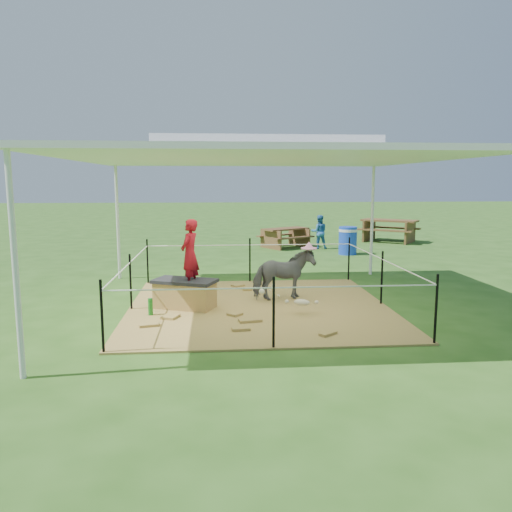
{
  "coord_description": "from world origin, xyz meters",
  "views": [
    {
      "loc": [
        -0.77,
        -8.69,
        2.25
      ],
      "look_at": [
        0.0,
        0.6,
        0.85
      ],
      "focal_mm": 35.0,
      "sensor_mm": 36.0,
      "label": 1
    }
  ],
  "objects": [
    {
      "name": "green_bottle",
      "position": [
        -1.86,
        -0.45,
        0.17
      ],
      "size": [
        0.1,
        0.1,
        0.28
      ],
      "primitive_type": "cylinder",
      "rotation": [
        0.0,
        0.0,
        -0.4
      ],
      "color": "#1B791E",
      "rests_on": "hay_patch"
    },
    {
      "name": "pink_hat",
      "position": [
        0.51,
        0.45,
        1.06
      ],
      "size": [
        0.3,
        0.3,
        0.14
      ],
      "primitive_type": "cylinder",
      "color": "pink",
      "rests_on": "pony"
    },
    {
      "name": "picnic_table_far",
      "position": [
        5.74,
        9.42,
        0.42
      ],
      "size": [
        2.46,
        2.33,
        0.83
      ],
      "primitive_type": "cube",
      "rotation": [
        0.0,
        0.0,
        -0.62
      ],
      "color": "brown",
      "rests_on": "ground"
    },
    {
      "name": "rope_fence",
      "position": [
        0.0,
        -0.0,
        0.64
      ],
      "size": [
        4.54,
        4.54,
        1.0
      ],
      "color": "black",
      "rests_on": "ground"
    },
    {
      "name": "canopy_tent",
      "position": [
        0.0,
        0.0,
        2.69
      ],
      "size": [
        6.3,
        6.3,
        2.9
      ],
      "color": "silver",
      "rests_on": "ground"
    },
    {
      "name": "dark_cloth",
      "position": [
        -1.31,
        0.0,
        0.51
      ],
      "size": [
        1.22,
        0.94,
        0.06
      ],
      "primitive_type": "cube",
      "rotation": [
        0.0,
        0.0,
        -0.4
      ],
      "color": "black",
      "rests_on": "straw_bale"
    },
    {
      "name": "straw_bale",
      "position": [
        -1.31,
        0.0,
        0.26
      ],
      "size": [
        1.13,
        0.86,
        0.45
      ],
      "primitive_type": "cube",
      "rotation": [
        0.0,
        0.0,
        -0.4
      ],
      "color": "#AA7C3E",
      "rests_on": "hay_patch"
    },
    {
      "name": "woman",
      "position": [
        -1.21,
        0.0,
        1.09
      ],
      "size": [
        0.44,
        0.52,
        1.22
      ],
      "primitive_type": "imported",
      "rotation": [
        0.0,
        0.0,
        -1.97
      ],
      "color": "#A20F1C",
      "rests_on": "straw_bale"
    },
    {
      "name": "hay_patch",
      "position": [
        0.0,
        0.0,
        0.01
      ],
      "size": [
        4.6,
        4.6,
        0.03
      ],
      "primitive_type": "cube",
      "color": "brown",
      "rests_on": "ground"
    },
    {
      "name": "distant_person",
      "position": [
        2.72,
        7.71,
        0.57
      ],
      "size": [
        0.58,
        0.46,
        1.13
      ],
      "primitive_type": "imported",
      "rotation": [
        0.0,
        0.0,
        3.08
      ],
      "color": "#2F6DB1",
      "rests_on": "ground"
    },
    {
      "name": "foal",
      "position": [
        0.68,
        -0.6,
        0.26
      ],
      "size": [
        0.94,
        0.75,
        0.46
      ],
      "primitive_type": null,
      "rotation": [
        0.0,
        0.0,
        -0.42
      ],
      "color": "beige",
      "rests_on": "hay_patch"
    },
    {
      "name": "pony",
      "position": [
        0.51,
        0.45,
        0.51
      ],
      "size": [
        1.23,
        0.78,
        0.96
      ],
      "primitive_type": "imported",
      "rotation": [
        0.0,
        0.0,
        1.82
      ],
      "color": "#45464A",
      "rests_on": "hay_patch"
    },
    {
      "name": "ground",
      "position": [
        0.0,
        0.0,
        0.0
      ],
      "size": [
        90.0,
        90.0,
        0.0
      ],
      "primitive_type": "plane",
      "color": "#2D5919",
      "rests_on": "ground"
    },
    {
      "name": "picnic_table_near",
      "position": [
        1.63,
        8.11,
        0.33
      ],
      "size": [
        1.96,
        1.81,
        0.67
      ],
      "primitive_type": "cube",
      "rotation": [
        0.0,
        0.0,
        0.54
      ],
      "color": "#54331D",
      "rests_on": "ground"
    },
    {
      "name": "trash_barrel",
      "position": [
        3.33,
        6.34,
        0.43
      ],
      "size": [
        0.64,
        0.64,
        0.86
      ],
      "primitive_type": "cylinder",
      "rotation": [
        0.0,
        0.0,
        -0.17
      ],
      "color": "blue",
      "rests_on": "ground"
    }
  ]
}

